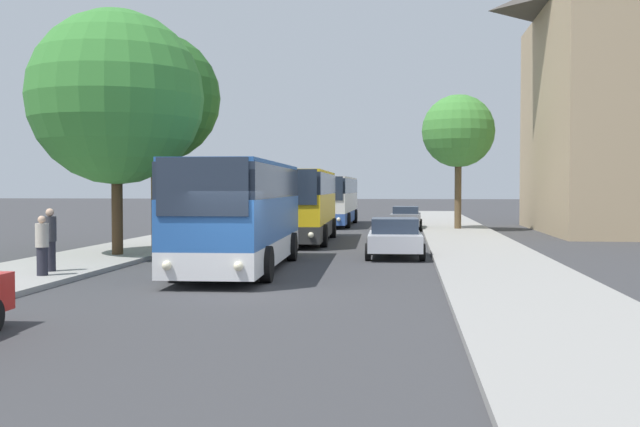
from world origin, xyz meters
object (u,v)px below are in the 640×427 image
object	(u,v)px
bus_middle	(303,204)
parked_car_right_far	(406,217)
tree_left_near	(116,98)
bus_front	(240,213)
tree_left_far	(155,98)
bus_rear	(333,200)
parked_car_right_near	(395,237)
pedestrian_waiting_far	(42,245)
pedestrian_waiting_near	(50,239)
tree_right_near	(458,131)

from	to	relation	value
bus_middle	parked_car_right_far	bearing A→B (deg)	63.65
tree_left_near	bus_front	bearing A→B (deg)	-31.29
parked_car_right_far	tree_left_near	distance (m)	22.83
bus_front	tree_left_far	bearing A→B (deg)	124.15
bus_rear	tree_left_far	xyz separation A→B (m)	(-5.31, -20.72, 4.51)
tree_left_near	parked_car_right_near	bearing A→B (deg)	8.47
bus_middle	pedestrian_waiting_far	xyz separation A→B (m)	(-5.13, -15.49, -0.81)
bus_front	pedestrian_waiting_near	distance (m)	5.65
bus_front	pedestrian_waiting_far	size ratio (longest dim) A/B	6.22
parked_car_right_far	pedestrian_waiting_near	world-z (taller)	pedestrian_waiting_near
parked_car_right_near	parked_car_right_far	distance (m)	18.18
parked_car_right_near	pedestrian_waiting_far	size ratio (longest dim) A/B	2.40
parked_car_right_near	bus_rear	bearing A→B (deg)	-80.22
pedestrian_waiting_near	tree_left_near	xyz separation A→B (m)	(-0.17, 5.50, 4.76)
bus_middle	parked_car_right_near	bearing A→B (deg)	-61.16
bus_rear	tree_right_near	bearing A→B (deg)	-35.03
bus_front	pedestrian_waiting_far	bearing A→B (deg)	-147.71
bus_rear	pedestrian_waiting_near	xyz separation A→B (m)	(-5.31, -29.98, -0.67)
pedestrian_waiting_near	tree_left_near	size ratio (longest dim) A/B	0.21
bus_middle	tree_right_near	bearing A→B (deg)	49.39
bus_front	tree_left_near	size ratio (longest dim) A/B	1.17
bus_middle	parked_car_right_far	size ratio (longest dim) A/B	2.45
pedestrian_waiting_far	tree_left_far	world-z (taller)	tree_left_far
bus_rear	pedestrian_waiting_near	world-z (taller)	bus_rear
tree_right_near	pedestrian_waiting_far	bearing A→B (deg)	-117.18
pedestrian_waiting_near	tree_left_far	distance (m)	10.61
tree_left_near	pedestrian_waiting_far	bearing A→B (deg)	-86.10
parked_car_right_far	pedestrian_waiting_near	bearing A→B (deg)	69.88
tree_left_far	tree_right_near	bearing A→B (deg)	48.60
bus_front	tree_right_near	world-z (taller)	tree_right_near
tree_left_near	tree_left_far	distance (m)	3.79
parked_car_right_near	tree_left_near	distance (m)	11.34
parked_car_right_far	tree_left_far	bearing A→B (deg)	59.25
bus_front	bus_middle	bearing A→B (deg)	86.51
parked_car_right_near	pedestrian_waiting_far	xyz separation A→B (m)	(-9.59, -8.03, 0.23)
tree_right_near	tree_left_far	bearing A→B (deg)	-131.40
tree_left_far	pedestrian_waiting_far	bearing A→B (deg)	-88.45
pedestrian_waiting_far	pedestrian_waiting_near	bearing A→B (deg)	-39.89
bus_rear	tree_right_near	world-z (taller)	tree_right_near
bus_middle	tree_left_near	distance (m)	11.30
bus_rear	tree_left_far	world-z (taller)	tree_left_far
tree_left_far	tree_left_near	bearing A→B (deg)	-92.53
parked_car_right_near	tree_left_near	size ratio (longest dim) A/B	0.45
tree_left_near	tree_right_near	bearing A→B (deg)	54.44
tree_left_far	parked_car_right_near	bearing A→B (deg)	-12.93
pedestrian_waiting_far	tree_right_near	bearing A→B (deg)	-82.15
tree_left_far	parked_car_right_far	bearing A→B (deg)	57.20
pedestrian_waiting_near	tree_right_near	distance (m)	28.19
bus_rear	pedestrian_waiting_near	distance (m)	30.46
bus_front	bus_rear	world-z (taller)	bus_front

